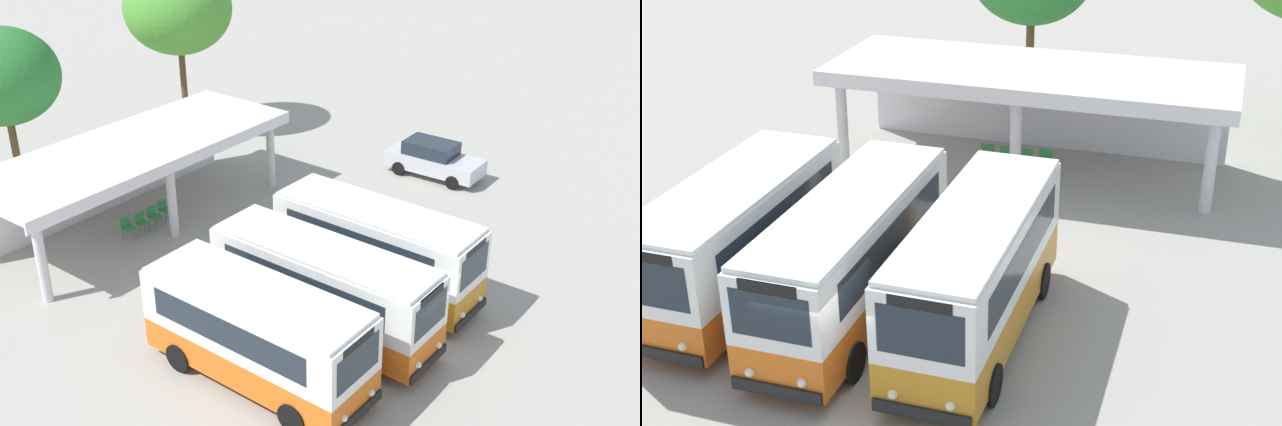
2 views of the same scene
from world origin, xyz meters
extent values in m
plane|color=#A39E93|center=(0.00, 0.00, 0.00)|extent=(180.00, 180.00, 0.00)
cylinder|color=black|center=(-2.75, 0.60, 0.45)|extent=(0.22, 0.90, 0.90)
cylinder|color=black|center=(-4.93, 0.60, 0.45)|extent=(0.22, 0.90, 0.90)
cylinder|color=black|center=(-2.74, 4.91, 0.45)|extent=(0.22, 0.90, 0.90)
cylinder|color=black|center=(-4.93, 4.91, 0.45)|extent=(0.22, 0.90, 0.90)
cube|color=orange|center=(-3.84, 2.75, 0.86)|extent=(2.30, 6.95, 0.96)
cube|color=white|center=(-3.84, 2.75, 2.15)|extent=(2.30, 6.95, 1.62)
cube|color=white|center=(-3.84, 2.75, 3.02)|extent=(2.23, 6.75, 0.12)
cube|color=black|center=(-3.84, -0.75, 0.52)|extent=(2.17, 0.10, 0.28)
cube|color=#1E2833|center=(-3.84, -0.71, 2.20)|extent=(1.88, 0.05, 1.05)
cube|color=black|center=(-3.84, -0.71, 2.84)|extent=(1.37, 0.05, 0.24)
cube|color=#1E2833|center=(-2.70, 2.85, 2.20)|extent=(0.05, 5.56, 0.89)
cube|color=#1E2833|center=(-4.97, 2.85, 2.20)|extent=(0.05, 5.56, 0.89)
sphere|color=#EAEACC|center=(-3.21, -0.74, 0.83)|extent=(0.20, 0.20, 0.20)
cylinder|color=black|center=(0.17, 0.32, 0.45)|extent=(0.22, 0.90, 0.90)
cylinder|color=black|center=(-1.83, 0.32, 0.45)|extent=(0.22, 0.90, 0.90)
cylinder|color=black|center=(0.18, 5.00, 0.45)|extent=(0.22, 0.90, 0.90)
cylinder|color=black|center=(-1.83, 5.00, 0.45)|extent=(0.22, 0.90, 0.90)
cube|color=orange|center=(-0.83, 2.66, 0.88)|extent=(2.11, 7.55, 1.00)
cube|color=white|center=(-0.83, 2.66, 2.17)|extent=(2.11, 7.55, 1.58)
cube|color=white|center=(-0.83, 2.66, 3.02)|extent=(2.04, 7.32, 0.12)
cube|color=black|center=(-0.83, -1.14, 0.52)|extent=(2.00, 0.10, 0.28)
cube|color=#1E2833|center=(-0.83, -1.10, 2.22)|extent=(1.73, 0.05, 1.03)
cube|color=black|center=(-0.83, -1.10, 2.84)|extent=(1.26, 0.05, 0.24)
cube|color=#1E2833|center=(0.21, 2.76, 2.22)|extent=(0.04, 6.04, 0.87)
cube|color=#1E2833|center=(-1.87, 2.76, 2.22)|extent=(0.04, 6.04, 0.87)
sphere|color=#EAEACC|center=(-0.25, -1.13, 0.83)|extent=(0.20, 0.20, 0.20)
sphere|color=#EAEACC|center=(-1.41, -1.13, 0.83)|extent=(0.20, 0.20, 0.20)
cylinder|color=black|center=(3.19, 0.45, 0.45)|extent=(0.22, 0.90, 0.90)
cylinder|color=black|center=(1.16, 0.46, 0.45)|extent=(0.22, 0.90, 0.90)
cylinder|color=black|center=(3.20, 4.94, 0.45)|extent=(0.22, 0.90, 0.90)
cylinder|color=black|center=(1.17, 4.94, 0.45)|extent=(0.22, 0.90, 0.90)
cube|color=orange|center=(2.18, 2.70, 0.91)|extent=(2.15, 7.24, 1.05)
cube|color=white|center=(2.18, 2.70, 2.25)|extent=(2.15, 7.24, 1.62)
cube|color=white|center=(2.18, 2.70, 3.12)|extent=(2.08, 7.02, 0.12)
cube|color=black|center=(2.17, -0.95, 0.52)|extent=(2.03, 0.10, 0.28)
cube|color=#1E2833|center=(2.17, -0.90, 2.30)|extent=(1.75, 0.05, 1.06)
cube|color=black|center=(2.17, -0.90, 2.94)|extent=(1.28, 0.05, 0.24)
cube|color=#1E2833|center=(3.24, 2.80, 2.30)|extent=(0.05, 5.79, 0.89)
cube|color=#1E2833|center=(1.13, 2.80, 2.30)|extent=(0.05, 5.79, 0.89)
sphere|color=#EAEACC|center=(2.76, -0.94, 0.83)|extent=(0.20, 0.20, 0.20)
sphere|color=#EAEACC|center=(1.59, -0.94, 0.83)|extent=(0.20, 0.20, 0.20)
cylinder|color=silver|center=(-5.00, 11.23, 1.60)|extent=(0.36, 0.36, 3.20)
cylinder|color=silver|center=(0.86, 11.23, 1.60)|extent=(0.36, 0.36, 3.20)
cylinder|color=silver|center=(6.72, 11.23, 1.60)|extent=(0.36, 0.36, 3.20)
cube|color=white|center=(0.86, 15.24, 1.60)|extent=(12.52, 0.20, 3.20)
cube|color=white|center=(0.86, 13.14, 3.30)|extent=(13.02, 4.92, 0.20)
cube|color=white|center=(0.86, 10.73, 3.06)|extent=(13.02, 0.10, 0.28)
cylinder|color=slate|center=(-0.24, 12.23, 0.22)|extent=(0.03, 0.03, 0.44)
cylinder|color=slate|center=(-0.59, 12.23, 0.22)|extent=(0.03, 0.03, 0.44)
cylinder|color=slate|center=(-0.24, 12.59, 0.22)|extent=(0.03, 0.03, 0.44)
cylinder|color=slate|center=(-0.59, 12.59, 0.22)|extent=(0.03, 0.03, 0.44)
cube|color=#2D8C47|center=(-0.42, 12.41, 0.46)|extent=(0.44, 0.44, 0.04)
cube|color=#2D8C47|center=(-0.42, 12.61, 0.66)|extent=(0.44, 0.04, 0.40)
cylinder|color=slate|center=(0.41, 12.15, 0.22)|extent=(0.03, 0.03, 0.44)
cylinder|color=slate|center=(0.06, 12.15, 0.22)|extent=(0.03, 0.03, 0.44)
cylinder|color=slate|center=(0.41, 12.50, 0.22)|extent=(0.03, 0.03, 0.44)
cylinder|color=slate|center=(0.06, 12.50, 0.22)|extent=(0.03, 0.03, 0.44)
cube|color=#2D8C47|center=(0.23, 12.33, 0.46)|extent=(0.44, 0.44, 0.04)
cube|color=#2D8C47|center=(0.23, 12.53, 0.66)|extent=(0.44, 0.04, 0.40)
cylinder|color=slate|center=(1.06, 12.16, 0.22)|extent=(0.03, 0.03, 0.44)
cylinder|color=slate|center=(0.71, 12.16, 0.22)|extent=(0.03, 0.03, 0.44)
cylinder|color=slate|center=(1.06, 12.51, 0.22)|extent=(0.03, 0.03, 0.44)
cylinder|color=slate|center=(0.71, 12.51, 0.22)|extent=(0.03, 0.03, 0.44)
cube|color=#2D8C47|center=(0.88, 12.34, 0.46)|extent=(0.44, 0.44, 0.04)
cube|color=#2D8C47|center=(0.88, 12.54, 0.66)|extent=(0.44, 0.04, 0.40)
cylinder|color=slate|center=(1.71, 12.29, 0.22)|extent=(0.03, 0.03, 0.44)
cylinder|color=slate|center=(1.36, 12.29, 0.22)|extent=(0.03, 0.03, 0.44)
cylinder|color=slate|center=(1.71, 12.64, 0.22)|extent=(0.03, 0.03, 0.44)
cylinder|color=slate|center=(1.36, 12.64, 0.22)|extent=(0.03, 0.03, 0.44)
cube|color=#2D8C47|center=(1.53, 12.47, 0.46)|extent=(0.44, 0.44, 0.04)
cube|color=#2D8C47|center=(1.53, 12.67, 0.66)|extent=(0.44, 0.04, 0.40)
cylinder|color=brown|center=(-0.63, 19.07, 1.80)|extent=(0.32, 0.32, 3.61)
camera|label=1|loc=(-17.30, -9.69, 14.67)|focal=43.98mm
camera|label=2|loc=(7.11, -13.87, 11.29)|focal=49.94mm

